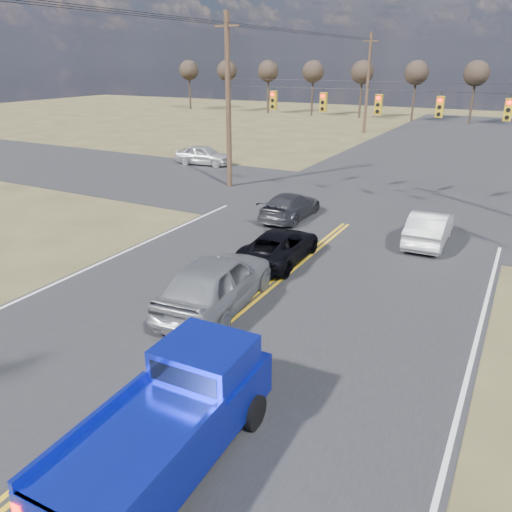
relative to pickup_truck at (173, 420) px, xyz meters
The scene contains 12 objects.
ground 3.17m from the pickup_truck, 132.89° to the left, with size 160.00×160.00×0.00m, color brown.
road_main 12.42m from the pickup_truck, 99.54° to the left, with size 14.00×120.00×0.02m, color #28282B.
road_cross 20.34m from the pickup_truck, 95.79° to the left, with size 120.00×12.00×0.02m, color #28282B.
signal_gantry 20.47m from the pickup_truck, 94.43° to the left, with size 19.60×4.83×10.00m.
utility_poles 19.78m from the pickup_truck, 96.09° to the left, with size 19.60×58.32×10.00m.
treeline 29.62m from the pickup_truck, 94.02° to the left, with size 87.00×117.80×7.40m.
pickup_truck is the anchor object (origin of this frame).
silver_suv 6.60m from the pickup_truck, 115.58° to the left, with size 2.13×5.29×1.80m, color gray.
black_suv 10.92m from the pickup_truck, 105.14° to the left, with size 2.05×4.44×1.23m, color black.
white_car_queue 15.54m from the pickup_truck, 82.88° to the left, with size 1.53×4.38×1.44m, color silver.
dgrey_car_queue 16.60m from the pickup_truck, 107.07° to the left, with size 1.80×4.42×1.28m, color #39393F.
cross_car_west 30.08m from the pickup_truck, 123.06° to the left, with size 4.31×1.73×1.47m, color #BCBCBC.
Camera 1 is at (7.17, -8.25, 7.43)m, focal length 35.00 mm.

